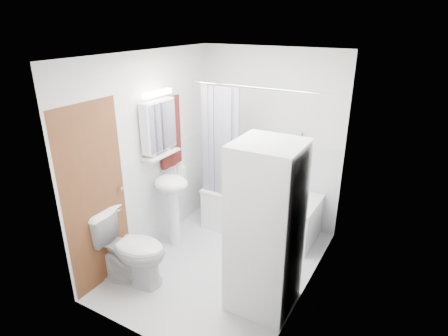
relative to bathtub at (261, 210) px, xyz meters
The scene contains 20 objects.
floor 0.98m from the bathtub, 95.12° to the right, with size 2.60×2.60×0.00m, color silver.
room_walls 1.49m from the bathtub, 95.12° to the right, with size 2.60×2.60×2.60m.
wainscot 0.69m from the bathtub, 97.49° to the right, with size 1.98×2.58×2.58m.
door 1.92m from the bathtub, 125.08° to the right, with size 0.05×2.00×2.00m.
bathtub is the anchor object (origin of this frame).
tub_spout 0.69m from the bathtub, 58.78° to the left, with size 0.04×0.04×0.12m, color silver.
curtain_rod 1.71m from the bathtub, 90.00° to the right, with size 0.02×0.02×1.68m, color silver.
shower_curtain 1.09m from the bathtub, 147.61° to the right, with size 0.55×0.02×1.45m.
sink 1.24m from the bathtub, 135.00° to the right, with size 0.44×0.37×1.04m.
medicine_cabinet 1.79m from the bathtub, 140.29° to the right, with size 0.13×0.50×0.71m.
shelf 1.55m from the bathtub, 139.86° to the right, with size 0.18×0.54×0.03m, color silver.
shower_caddy 0.93m from the bathtub, 52.00° to the left, with size 0.22×0.06×0.02m, color silver.
towel 1.61m from the bathtub, 150.83° to the right, with size 0.07×0.37×0.90m.
washer_dryer 1.49m from the bathtub, 64.66° to the right, with size 0.63×0.62×1.73m.
toilet 1.84m from the bathtub, 115.92° to the right, with size 0.46×0.83×0.81m, color white.
soap_pump 1.22m from the bathtub, 139.79° to the right, with size 0.08×0.17×0.08m, color gray.
shelf_bottle 1.66m from the bathtub, 135.07° to the right, with size 0.07×0.18×0.07m, color gray.
shelf_cup 1.53m from the bathtub, 144.25° to the right, with size 0.10×0.09×0.10m, color gray.
shampoo_a 1.00m from the bathtub, 50.10° to the left, with size 0.13×0.17×0.13m, color gray.
shampoo_b 1.02m from the bathtub, 39.55° to the left, with size 0.08×0.21×0.08m, color #2A2DAB.
Camera 1 is at (1.86, -3.20, 2.73)m, focal length 30.00 mm.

